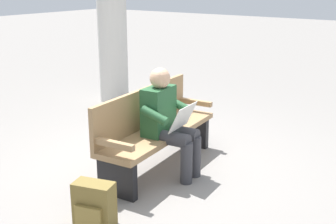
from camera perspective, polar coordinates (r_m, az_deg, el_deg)
ground_plane at (r=5.06m, az=-1.10°, el=-7.20°), size 40.00×40.00×0.00m
bench_near at (r=4.92m, az=-1.83°, el=-2.14°), size 1.83×0.63×0.90m
person_seated at (r=4.68m, az=-0.05°, el=-0.98°), size 0.60×0.60×1.18m
backpack at (r=3.92m, az=-9.60°, el=-11.82°), size 0.30×0.39×0.40m
support_pillar at (r=7.61m, az=-7.35°, el=13.04°), size 0.50×0.50×3.13m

